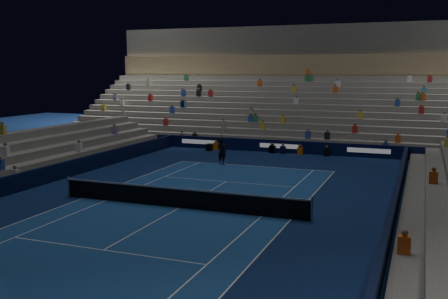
% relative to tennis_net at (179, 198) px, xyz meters
% --- Properties ---
extents(ground, '(90.00, 90.00, 0.00)m').
position_rel_tennis_net_xyz_m(ground, '(0.00, 0.00, -0.50)').
color(ground, '#0C1D48').
rests_on(ground, ground).
extents(court_surface, '(10.97, 23.77, 0.01)m').
position_rel_tennis_net_xyz_m(court_surface, '(0.00, 0.00, -0.50)').
color(court_surface, navy).
rests_on(court_surface, ground).
extents(sponsor_barrier_far, '(44.00, 0.25, 1.00)m').
position_rel_tennis_net_xyz_m(sponsor_barrier_far, '(0.00, 18.50, -0.00)').
color(sponsor_barrier_far, '#080D33').
rests_on(sponsor_barrier_far, ground).
extents(sponsor_barrier_east, '(0.25, 37.00, 1.00)m').
position_rel_tennis_net_xyz_m(sponsor_barrier_east, '(9.70, 0.00, -0.00)').
color(sponsor_barrier_east, black).
rests_on(sponsor_barrier_east, ground).
extents(sponsor_barrier_west, '(0.25, 37.00, 1.00)m').
position_rel_tennis_net_xyz_m(sponsor_barrier_west, '(-9.70, 0.00, -0.00)').
color(sponsor_barrier_west, black).
rests_on(sponsor_barrier_west, ground).
extents(grandstand_main, '(44.00, 15.20, 11.20)m').
position_rel_tennis_net_xyz_m(grandstand_main, '(0.00, 27.90, 2.87)').
color(grandstand_main, slate).
rests_on(grandstand_main, ground).
extents(tennis_net, '(12.90, 0.10, 1.10)m').
position_rel_tennis_net_xyz_m(tennis_net, '(0.00, 0.00, 0.00)').
color(tennis_net, '#B2B2B7').
rests_on(tennis_net, ground).
extents(tennis_player, '(0.78, 0.61, 1.90)m').
position_rel_tennis_net_xyz_m(tennis_player, '(-2.38, 11.80, 0.45)').
color(tennis_player, black).
rests_on(tennis_player, ground).
extents(broadcast_camera, '(0.43, 0.87, 0.57)m').
position_rel_tennis_net_xyz_m(broadcast_camera, '(-5.68, 17.40, -0.21)').
color(broadcast_camera, black).
rests_on(broadcast_camera, ground).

